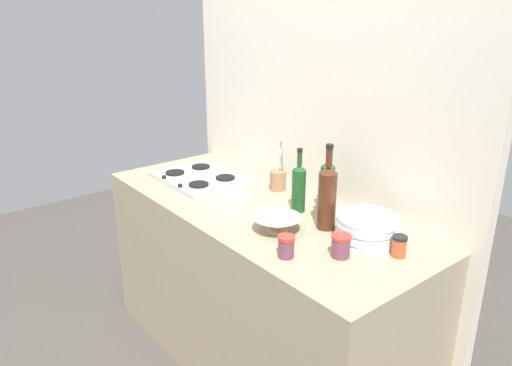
{
  "coord_description": "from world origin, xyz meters",
  "views": [
    {
      "loc": [
        1.7,
        -1.36,
        1.81
      ],
      "look_at": [
        0.0,
        0.0,
        1.02
      ],
      "focal_mm": 34.41,
      "sensor_mm": 36.0,
      "label": 1
    }
  ],
  "objects_px": {
    "condiment_jar_front": "(341,246)",
    "wine_bottle_mid_right": "(327,196)",
    "stovetop_hob": "(200,178)",
    "condiment_jar_spare": "(399,246)",
    "wine_bottle_leftmost": "(327,186)",
    "utensil_crock": "(278,179)",
    "plate_stack": "(367,228)",
    "mixing_bowl": "(277,223)",
    "condiment_jar_rear": "(286,246)",
    "butter_dish": "(238,202)",
    "wine_bottle_mid_left": "(299,187)"
  },
  "relations": [
    {
      "from": "plate_stack",
      "to": "wine_bottle_mid_left",
      "type": "distance_m",
      "value": 0.41
    },
    {
      "from": "stovetop_hob",
      "to": "condiment_jar_front",
      "type": "distance_m",
      "value": 1.09
    },
    {
      "from": "stovetop_hob",
      "to": "mixing_bowl",
      "type": "height_order",
      "value": "mixing_bowl"
    },
    {
      "from": "condiment_jar_front",
      "to": "condiment_jar_spare",
      "type": "distance_m",
      "value": 0.22
    },
    {
      "from": "plate_stack",
      "to": "butter_dish",
      "type": "relative_size",
      "value": 1.83
    },
    {
      "from": "wine_bottle_leftmost",
      "to": "wine_bottle_mid_left",
      "type": "distance_m",
      "value": 0.13
    },
    {
      "from": "wine_bottle_leftmost",
      "to": "condiment_jar_front",
      "type": "distance_m",
      "value": 0.44
    },
    {
      "from": "wine_bottle_leftmost",
      "to": "butter_dish",
      "type": "xyz_separation_m",
      "value": [
        -0.29,
        -0.3,
        -0.1
      ]
    },
    {
      "from": "wine_bottle_leftmost",
      "to": "butter_dish",
      "type": "distance_m",
      "value": 0.43
    },
    {
      "from": "plate_stack",
      "to": "condiment_jar_rear",
      "type": "distance_m",
      "value": 0.36
    },
    {
      "from": "butter_dish",
      "to": "stovetop_hob",
      "type": "bearing_deg",
      "value": 170.38
    },
    {
      "from": "wine_bottle_mid_left",
      "to": "condiment_jar_rear",
      "type": "bearing_deg",
      "value": -49.16
    },
    {
      "from": "condiment_jar_front",
      "to": "condiment_jar_rear",
      "type": "height_order",
      "value": "condiment_jar_front"
    },
    {
      "from": "wine_bottle_leftmost",
      "to": "utensil_crock",
      "type": "relative_size",
      "value": 1.24
    },
    {
      "from": "wine_bottle_mid_right",
      "to": "butter_dish",
      "type": "relative_size",
      "value": 2.66
    },
    {
      "from": "condiment_jar_spare",
      "to": "plate_stack",
      "type": "bearing_deg",
      "value": 177.41
    },
    {
      "from": "stovetop_hob",
      "to": "condiment_jar_front",
      "type": "height_order",
      "value": "condiment_jar_front"
    },
    {
      "from": "stovetop_hob",
      "to": "plate_stack",
      "type": "bearing_deg",
      "value": 7.04
    },
    {
      "from": "stovetop_hob",
      "to": "condiment_jar_front",
      "type": "relative_size",
      "value": 5.54
    },
    {
      "from": "stovetop_hob",
      "to": "utensil_crock",
      "type": "distance_m",
      "value": 0.45
    },
    {
      "from": "wine_bottle_leftmost",
      "to": "condiment_jar_spare",
      "type": "relative_size",
      "value": 3.85
    },
    {
      "from": "plate_stack",
      "to": "wine_bottle_mid_left",
      "type": "relative_size",
      "value": 0.85
    },
    {
      "from": "mixing_bowl",
      "to": "utensil_crock",
      "type": "bearing_deg",
      "value": 138.44
    },
    {
      "from": "mixing_bowl",
      "to": "butter_dish",
      "type": "relative_size",
      "value": 1.49
    },
    {
      "from": "plate_stack",
      "to": "butter_dish",
      "type": "height_order",
      "value": "plate_stack"
    },
    {
      "from": "stovetop_hob",
      "to": "wine_bottle_mid_right",
      "type": "height_order",
      "value": "wine_bottle_mid_right"
    },
    {
      "from": "condiment_jar_rear",
      "to": "condiment_jar_spare",
      "type": "distance_m",
      "value": 0.43
    },
    {
      "from": "mixing_bowl",
      "to": "condiment_jar_front",
      "type": "height_order",
      "value": "condiment_jar_front"
    },
    {
      "from": "plate_stack",
      "to": "condiment_jar_rear",
      "type": "height_order",
      "value": "plate_stack"
    },
    {
      "from": "wine_bottle_mid_right",
      "to": "condiment_jar_front",
      "type": "distance_m",
      "value": 0.28
    },
    {
      "from": "stovetop_hob",
      "to": "condiment_jar_spare",
      "type": "relative_size",
      "value": 5.8
    },
    {
      "from": "utensil_crock",
      "to": "condiment_jar_rear",
      "type": "bearing_deg",
      "value": -38.64
    },
    {
      "from": "stovetop_hob",
      "to": "condiment_jar_spare",
      "type": "distance_m",
      "value": 1.23
    },
    {
      "from": "plate_stack",
      "to": "utensil_crock",
      "type": "relative_size",
      "value": 0.98
    },
    {
      "from": "condiment_jar_spare",
      "to": "condiment_jar_front",
      "type": "bearing_deg",
      "value": -128.13
    },
    {
      "from": "plate_stack",
      "to": "wine_bottle_leftmost",
      "type": "bearing_deg",
      "value": 163.92
    },
    {
      "from": "stovetop_hob",
      "to": "butter_dish",
      "type": "height_order",
      "value": "butter_dish"
    },
    {
      "from": "condiment_jar_front",
      "to": "butter_dish",
      "type": "bearing_deg",
      "value": -177.78
    },
    {
      "from": "wine_bottle_mid_right",
      "to": "mixing_bowl",
      "type": "relative_size",
      "value": 1.78
    },
    {
      "from": "condiment_jar_front",
      "to": "wine_bottle_mid_right",
      "type": "bearing_deg",
      "value": 146.22
    },
    {
      "from": "stovetop_hob",
      "to": "utensil_crock",
      "type": "relative_size",
      "value": 1.87
    },
    {
      "from": "stovetop_hob",
      "to": "wine_bottle_leftmost",
      "type": "height_order",
      "value": "wine_bottle_leftmost"
    },
    {
      "from": "wine_bottle_mid_right",
      "to": "condiment_jar_spare",
      "type": "relative_size",
      "value": 4.42
    },
    {
      "from": "stovetop_hob",
      "to": "wine_bottle_mid_left",
      "type": "bearing_deg",
      "value": 10.96
    },
    {
      "from": "plate_stack",
      "to": "condiment_jar_spare",
      "type": "height_order",
      "value": "plate_stack"
    },
    {
      "from": "utensil_crock",
      "to": "condiment_jar_spare",
      "type": "relative_size",
      "value": 3.11
    },
    {
      "from": "butter_dish",
      "to": "condiment_jar_rear",
      "type": "xyz_separation_m",
      "value": [
        0.5,
        -0.14,
        0.01
      ]
    },
    {
      "from": "stovetop_hob",
      "to": "wine_bottle_leftmost",
      "type": "distance_m",
      "value": 0.79
    },
    {
      "from": "butter_dish",
      "to": "mixing_bowl",
      "type": "bearing_deg",
      "value": -3.83
    },
    {
      "from": "utensil_crock",
      "to": "plate_stack",
      "type": "bearing_deg",
      "value": -9.15
    }
  ]
}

